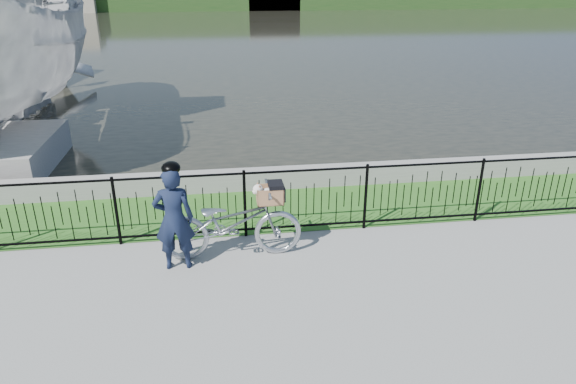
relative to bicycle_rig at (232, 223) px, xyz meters
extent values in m
plane|color=gray|center=(1.23, -0.98, -0.56)|extent=(120.00, 120.00, 0.00)
cube|color=#2D601E|center=(1.23, 1.62, -0.56)|extent=(60.00, 2.00, 0.01)
plane|color=black|center=(1.23, 32.02, -0.56)|extent=(120.00, 120.00, 0.00)
cube|color=gray|center=(1.23, 2.62, -0.36)|extent=(60.00, 0.30, 0.40)
imported|color=#A9ADB5|center=(-0.01, 0.00, -0.01)|extent=(2.10, 0.73, 1.11)
cube|color=black|center=(0.58, 0.00, 0.29)|extent=(0.38, 0.18, 0.02)
cube|color=#9A6C47|center=(0.58, 0.00, 0.30)|extent=(0.39, 0.28, 0.01)
cube|color=#9A6C47|center=(0.58, 0.13, 0.42)|extent=(0.39, 0.02, 0.25)
cube|color=#9A6C47|center=(0.58, -0.13, 0.42)|extent=(0.39, 0.01, 0.25)
cube|color=#9A6C47|center=(0.77, 0.00, 0.42)|extent=(0.02, 0.28, 0.25)
cube|color=#9A6C47|center=(0.39, 0.00, 0.42)|extent=(0.01, 0.28, 0.25)
cube|color=black|center=(0.66, 0.00, 0.57)|extent=(0.22, 0.29, 0.06)
cube|color=black|center=(0.78, 0.00, 0.44)|extent=(0.02, 0.29, 0.20)
ellipsoid|color=silver|center=(0.56, 0.00, 0.42)|extent=(0.31, 0.22, 0.20)
sphere|color=silver|center=(0.40, -0.02, 0.52)|extent=(0.15, 0.15, 0.15)
sphere|color=silver|center=(0.35, -0.04, 0.49)|extent=(0.07, 0.07, 0.07)
sphere|color=black|center=(0.32, -0.05, 0.49)|extent=(0.02, 0.02, 0.02)
cone|color=brown|center=(0.40, 0.04, 0.58)|extent=(0.06, 0.08, 0.08)
cone|color=brown|center=(0.42, -0.06, 0.58)|extent=(0.06, 0.08, 0.08)
imported|color=black|center=(-0.82, -0.21, 0.22)|extent=(0.58, 0.38, 1.56)
ellipsoid|color=black|center=(-0.82, -0.21, 0.97)|extent=(0.26, 0.29, 0.18)
camera|label=1|loc=(-0.13, -6.91, 3.42)|focal=32.00mm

